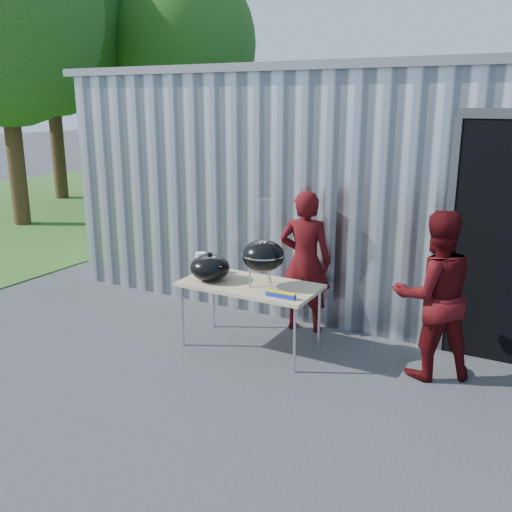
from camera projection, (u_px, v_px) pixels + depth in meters
The scene contains 13 objects.
ground at pixel (199, 368), 5.88m from camera, with size 80.00×80.00×0.00m, color #373739.
building at pixel (411, 176), 8.92m from camera, with size 8.20×6.20×3.10m.
grass_patch at pixel (47, 205), 15.14m from camera, with size 10.00×12.00×0.02m, color #2D591E.
tree_mid at pixel (46, 18), 14.97m from camera, with size 4.44×4.44×7.36m.
tree_far at pixel (185, 45), 15.43m from camera, with size 3.85×3.85×6.38m.
folding_table at pixel (250, 287), 6.20m from camera, with size 1.50×0.75×0.75m.
kettle_grill at pixel (263, 249), 5.98m from camera, with size 0.46×0.46×0.94m.
grill_lid at pixel (210, 268), 6.27m from camera, with size 0.44×0.44×0.32m.
paper_towels at pixel (201, 265), 6.39m from camera, with size 0.12×0.12×0.28m, color white.
white_tub at pixel (216, 268), 6.58m from camera, with size 0.20×0.15×0.10m, color white.
foil_box at pixel (281, 295), 5.74m from camera, with size 0.32×0.06×0.06m.
person_cook at pixel (305, 262), 6.69m from camera, with size 0.62×0.40×1.69m, color #45090B.
person_bystander at pixel (434, 295), 5.54m from camera, with size 0.82×0.64×1.68m, color #45090B.
Camera 1 is at (3.11, -4.41, 2.66)m, focal length 40.00 mm.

